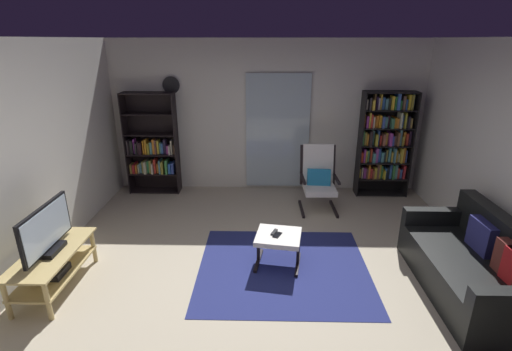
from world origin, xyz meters
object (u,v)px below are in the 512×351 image
at_px(bookshelf_near_sofa, 385,141).
at_px(lounge_armchair, 319,176).
at_px(tv_remote, 274,232).
at_px(cell_phone, 277,235).
at_px(bookshelf_near_tv, 153,149).
at_px(tv_stand, 53,264).
at_px(leather_sofa, 475,267).
at_px(television, 47,231).
at_px(wall_clock, 171,85).
at_px(ottoman, 278,240).

xyz_separation_m(bookshelf_near_sofa, lounge_armchair, (-1.18, -0.61, -0.42)).
height_order(tv_remote, cell_phone, tv_remote).
bearing_deg(bookshelf_near_tv, tv_stand, -96.49).
distance_m(tv_stand, leather_sofa, 4.51).
height_order(tv_stand, cell_phone, tv_stand).
height_order(tv_stand, television, television).
height_order(leather_sofa, wall_clock, wall_clock).
xyz_separation_m(ottoman, wall_clock, (-1.75, 2.46, 1.51)).
xyz_separation_m(lounge_armchair, tv_remote, (-0.74, -1.61, -0.12)).
relative_size(tv_stand, lounge_armchair, 1.09).
height_order(tv_stand, wall_clock, wall_clock).
height_order(bookshelf_near_sofa, tv_remote, bookshelf_near_sofa).
xyz_separation_m(television, bookshelf_near_tv, (0.32, 2.81, 0.08)).
bearing_deg(television, cell_phone, 11.24).
bearing_deg(leather_sofa, lounge_armchair, 123.04).
height_order(ottoman, cell_phone, cell_phone).
bearing_deg(wall_clock, bookshelf_near_tv, -157.80).
relative_size(television, leather_sofa, 0.50).
distance_m(tv_stand, tv_remote, 2.46).
height_order(ottoman, tv_remote, tv_remote).
bearing_deg(television, leather_sofa, 0.37).
height_order(leather_sofa, tv_remote, leather_sofa).
bearing_deg(bookshelf_near_tv, cell_phone, -47.81).
height_order(bookshelf_near_sofa, ottoman, bookshelf_near_sofa).
bearing_deg(bookshelf_near_sofa, leather_sofa, -85.73).
bearing_deg(lounge_armchair, ottoman, -112.58).
bearing_deg(bookshelf_near_sofa, television, -147.31).
distance_m(leather_sofa, wall_clock, 5.05).
bearing_deg(leather_sofa, bookshelf_near_sofa, 94.27).
bearing_deg(lounge_armchair, cell_phone, -112.76).
bearing_deg(bookshelf_near_sofa, bookshelf_near_tv, 179.34).
xyz_separation_m(bookshelf_near_tv, tv_remote, (2.07, -2.27, -0.36)).
bearing_deg(tv_remote, bookshelf_near_tv, 154.72).
xyz_separation_m(tv_stand, wall_clock, (0.69, 2.97, 1.55)).
xyz_separation_m(bookshelf_near_tv, wall_clock, (0.37, 0.15, 1.07)).
bearing_deg(tv_stand, lounge_armchair, 34.67).
bearing_deg(bookshelf_near_sofa, tv_stand, -147.20).
xyz_separation_m(ottoman, cell_phone, (-0.01, -0.02, 0.08)).
distance_m(ottoman, tv_remote, 0.10).
distance_m(tv_stand, bookshelf_near_tv, 2.88).
height_order(tv_remote, wall_clock, wall_clock).
height_order(bookshelf_near_tv, leather_sofa, bookshelf_near_tv).
bearing_deg(wall_clock, ottoman, -54.57).
bearing_deg(tv_remote, lounge_armchair, 87.70).
distance_m(television, bookshelf_near_sofa, 5.12).
relative_size(tv_remote, wall_clock, 0.50).
distance_m(tv_stand, cell_phone, 2.48).
xyz_separation_m(bookshelf_near_tv, ottoman, (2.12, -2.31, -0.44)).
bearing_deg(tv_stand, bookshelf_near_tv, 83.51).
distance_m(ottoman, wall_clock, 3.38).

